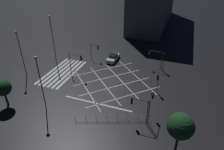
# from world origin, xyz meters

# --- Properties ---
(ground_plane) EXTENTS (200.00, 200.00, 0.00)m
(ground_plane) POSITION_xyz_m (0.00, 0.00, 0.00)
(ground_plane) COLOR black
(road_markings) EXTENTS (16.90, 21.40, 0.01)m
(road_markings) POSITION_xyz_m (0.43, -6.71, 0.00)
(road_markings) COLOR silver
(road_markings) RESTS_ON ground_plane
(traffic_light_median_south) EXTENTS (0.36, 2.70, 4.54)m
(traffic_light_median_south) POSITION_xyz_m (0.24, -6.96, 3.34)
(traffic_light_median_south) COLOR #2D2D30
(traffic_light_median_south) RESTS_ON ground_plane
(traffic_light_nw_main) EXTENTS (0.39, 0.36, 3.78)m
(traffic_light_nw_main) POSITION_xyz_m (-7.54, 8.03, 2.71)
(traffic_light_nw_main) COLOR #2D2D30
(traffic_light_nw_main) RESTS_ON ground_plane
(traffic_light_sw_cross) EXTENTS (0.36, 1.98, 3.60)m
(traffic_light_sw_cross) POSITION_xyz_m (-7.51, -6.63, 2.62)
(traffic_light_sw_cross) COLOR #2D2D30
(traffic_light_sw_cross) RESTS_ON ground_plane
(traffic_light_ne_cross) EXTENTS (0.36, 2.43, 4.00)m
(traffic_light_ne_cross) POSITION_xyz_m (8.57, 6.80, 2.94)
(traffic_light_ne_cross) COLOR #2D2D30
(traffic_light_ne_cross) RESTS_ON ground_plane
(traffic_light_median_north) EXTENTS (0.36, 0.39, 3.33)m
(traffic_light_median_north) POSITION_xyz_m (0.49, 8.09, 2.39)
(traffic_light_median_north) COLOR #2D2D30
(traffic_light_median_north) RESTS_ON ground_plane
(traffic_light_ne_main) EXTENTS (2.31, 0.36, 3.90)m
(traffic_light_ne_main) POSITION_xyz_m (7.17, 8.20, 2.86)
(traffic_light_ne_main) COLOR #2D2D30
(traffic_light_ne_main) RESTS_ON ground_plane
(traffic_light_nw_cross) EXTENTS (0.36, 2.76, 3.84)m
(traffic_light_nw_cross) POSITION_xyz_m (-7.84, 6.20, 2.84)
(traffic_light_nw_cross) COLOR #2D2D30
(traffic_light_nw_cross) RESTS_ON ground_plane
(street_lamp_east) EXTENTS (0.44, 0.44, 10.12)m
(street_lamp_east) POSITION_xyz_m (-3.03, -13.81, 6.40)
(street_lamp_east) COLOR #2D2D30
(street_lamp_east) RESTS_ON ground_plane
(street_lamp_west) EXTENTS (0.50, 0.50, 8.87)m
(street_lamp_west) POSITION_xyz_m (3.58, -16.09, 6.12)
(street_lamp_west) COLOR #2D2D30
(street_lamp_west) RESTS_ON ground_plane
(street_lamp_far) EXTENTS (0.49, 0.49, 8.51)m
(street_lamp_far) POSITION_xyz_m (10.22, -6.91, 5.86)
(street_lamp_far) COLOR #2D2D30
(street_lamp_far) RESTS_ON ground_plane
(street_tree_near) EXTENTS (2.46, 2.46, 4.39)m
(street_tree_near) POSITION_xyz_m (11.73, -12.72, 3.13)
(street_tree_near) COLOR #38281C
(street_tree_near) RESTS_ON ground_plane
(street_tree_far) EXTENTS (2.95, 2.95, 5.53)m
(street_tree_far) POSITION_xyz_m (11.87, 12.09, 4.03)
(street_tree_far) COLOR #38281C
(street_tree_far) RESTS_ON ground_plane
(waiting_car) EXTENTS (4.46, 1.74, 1.36)m
(waiting_car) POSITION_xyz_m (-8.46, -2.81, 0.64)
(waiting_car) COLOR silver
(waiting_car) RESTS_ON ground_plane
(pedestrian_railing) EXTENTS (3.56, 9.70, 1.05)m
(pedestrian_railing) POSITION_xyz_m (9.46, 3.44, 0.68)
(pedestrian_railing) COLOR #B7B7BC
(pedestrian_railing) RESTS_ON ground_plane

